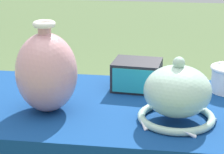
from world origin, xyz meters
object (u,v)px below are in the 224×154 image
at_px(vase_tall_bulbous, 46,72).
at_px(bowl_shallow_teal, 48,81).
at_px(mosaic_tile_box, 137,75).
at_px(vase_dome_bell, 177,95).

bearing_deg(vase_tall_bulbous, bowl_shallow_teal, 106.11).
height_order(vase_tall_bulbous, mosaic_tile_box, vase_tall_bulbous).
xyz_separation_m(vase_dome_bell, mosaic_tile_box, (-0.14, 0.25, -0.03)).
height_order(vase_tall_bulbous, vase_dome_bell, vase_tall_bulbous).
xyz_separation_m(vase_tall_bulbous, bowl_shallow_teal, (-0.06, 0.19, -0.10)).
xyz_separation_m(vase_tall_bulbous, mosaic_tile_box, (0.25, 0.23, -0.07)).
bearing_deg(bowl_shallow_teal, mosaic_tile_box, 6.65).
xyz_separation_m(vase_tall_bulbous, vase_dome_bell, (0.39, -0.02, -0.04)).
relative_size(mosaic_tile_box, bowl_shallow_teal, 1.38).
bearing_deg(mosaic_tile_box, vase_dome_bell, -56.66).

